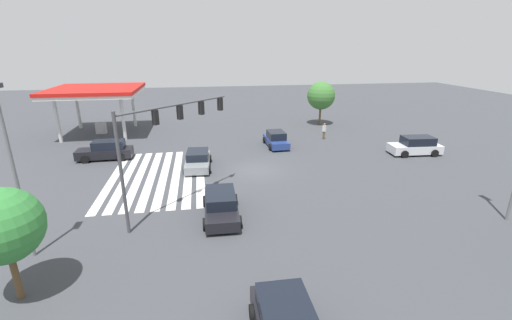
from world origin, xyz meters
The scene contains 13 objects.
ground_plane centered at (0.00, 0.00, 0.00)m, with size 118.48×118.48×0.00m, color #3D3F44.
crosswalk_markings centered at (0.00, -7.86, 0.00)m, with size 12.41×7.25×0.01m.
traffic_signal_mast centered at (6.27, -6.27, 5.18)m, with size 5.99×5.99×6.75m.
car_0 centered at (-5.05, -12.82, 0.81)m, with size 2.02×4.77×1.71m.
car_1 centered at (7.36, -3.34, 0.72)m, with size 4.83×2.25×1.49m.
car_2 centered at (-6.65, 3.15, 0.71)m, with size 4.35×2.15×1.55m.
car_3 centered at (-1.51, -4.70, 0.67)m, with size 4.65×2.39×1.42m.
car_5 centered at (-1.93, 15.50, 0.81)m, with size 2.38×4.78×1.70m.
gas_station_canopy centered at (-14.98, -15.72, 4.76)m, with size 9.49×9.49×5.27m.
pedestrian centered at (-8.42, 8.88, 1.00)m, with size 0.41×0.41×1.78m.
street_light_pole_b centered at (10.00, -12.71, 4.96)m, with size 0.80×0.36×8.32m.
tree_corner_a centered at (13.11, -11.92, 3.32)m, with size 2.96×2.96×4.81m.
tree_corner_c centered at (-15.34, 10.81, 3.70)m, with size 3.48×3.48×5.45m.
Camera 1 is at (26.01, -4.26, 9.88)m, focal length 24.00 mm.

